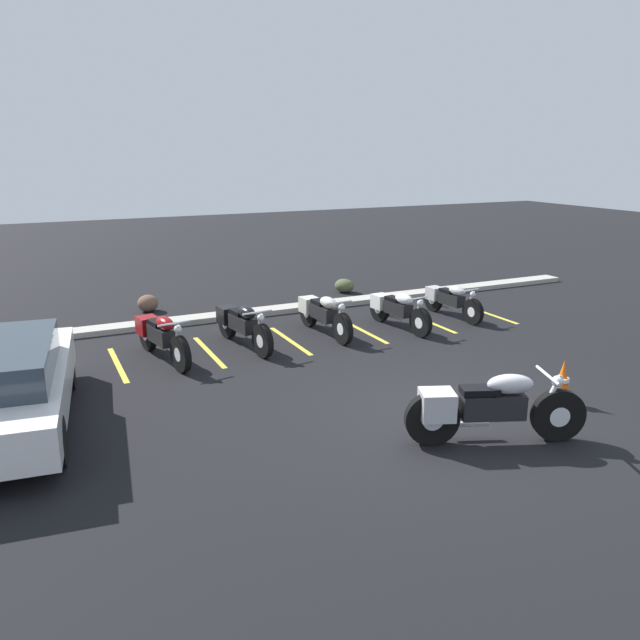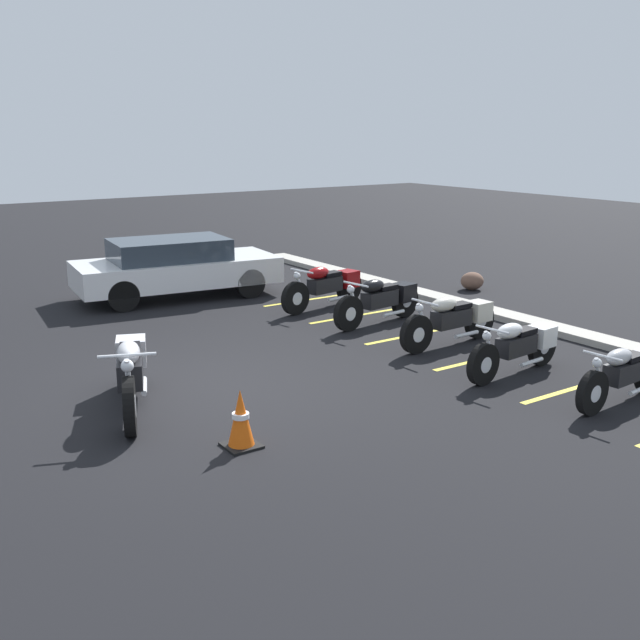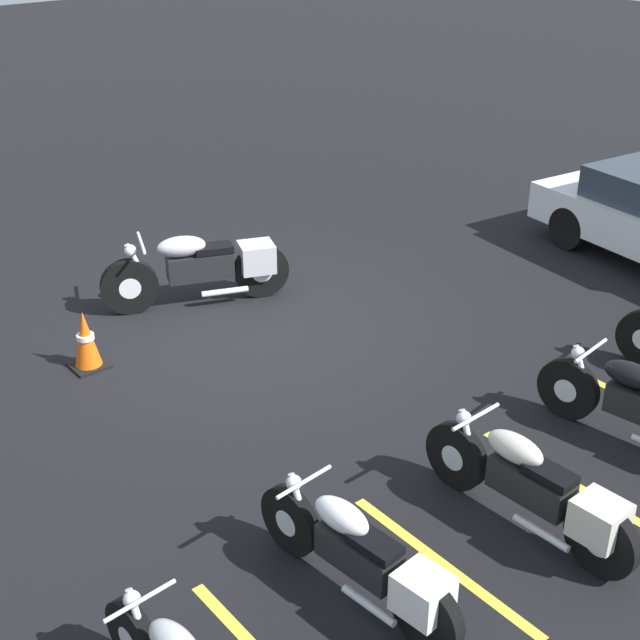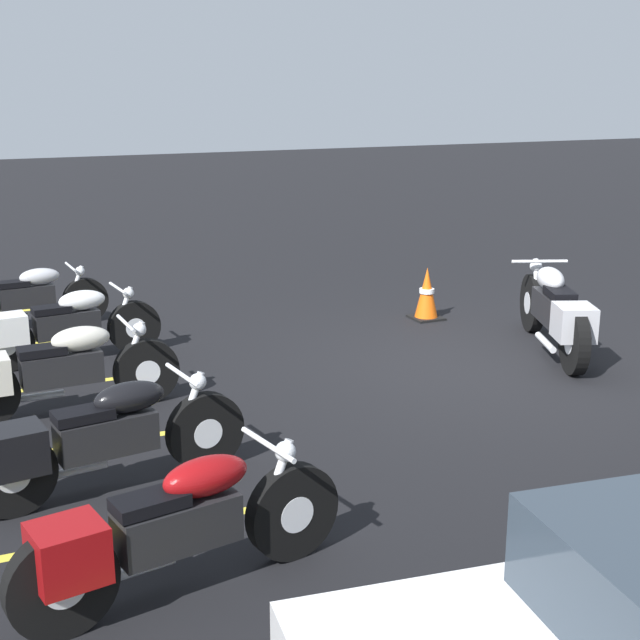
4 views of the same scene
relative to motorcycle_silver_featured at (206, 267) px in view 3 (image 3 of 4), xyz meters
The scene contains 7 objects.
ground 1.12m from the motorcycle_silver_featured, 90.15° to the left, with size 60.00×60.00×0.00m, color black.
motorcycle_silver_featured is the anchor object (origin of this frame).
parked_bike_2 5.59m from the motorcycle_silver_featured, 87.28° to the left, with size 0.61×2.17×0.85m.
parked_bike_3 5.64m from the motorcycle_silver_featured, 69.90° to the left, with size 0.59×2.07×0.81m.
traffic_cone 2.05m from the motorcycle_silver_featured, 15.99° to the left, with size 0.40×0.40×0.70m.
stall_line_2 5.45m from the motorcycle_silver_featured, 95.99° to the left, with size 0.10×2.10×0.00m, color gold.
stall_line_3 5.54m from the motorcycle_silver_featured, 77.96° to the left, with size 0.10×2.10×0.00m, color gold.
Camera 3 is at (5.46, 8.13, 5.13)m, focal length 50.00 mm.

